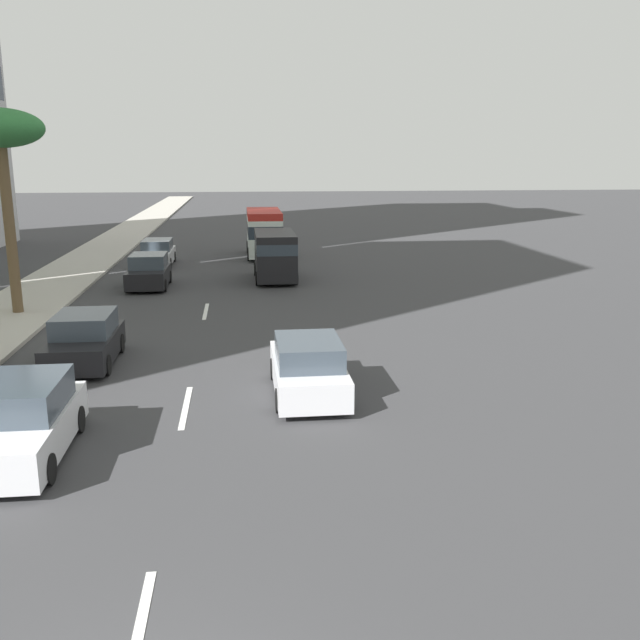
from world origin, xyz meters
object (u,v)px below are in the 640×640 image
(minibus_second, at_px, (264,231))
(car_seventh, at_px, (149,272))
(car_fourth, at_px, (85,341))
(car_third, at_px, (157,253))
(car_fifth, at_px, (22,422))
(van_sixth, at_px, (275,253))
(palm_tree, at_px, (0,135))
(car_lead, at_px, (308,368))

(minibus_second, distance_m, car_seventh, 12.39)
(car_fourth, bearing_deg, car_third, -179.84)
(car_fifth, relative_size, van_sixth, 0.88)
(car_third, height_order, palm_tree, palm_tree)
(car_fourth, distance_m, car_fifth, 7.08)
(car_lead, xyz_separation_m, minibus_second, (27.74, 0.17, 0.91))
(car_lead, bearing_deg, van_sixth, -0.20)
(minibus_second, bearing_deg, car_seventh, 149.71)
(car_third, relative_size, van_sixth, 0.94)
(car_fifth, xyz_separation_m, palm_tree, (14.57, 4.46, 6.51))
(car_fifth, relative_size, car_seventh, 1.08)
(car_lead, height_order, car_third, car_lead)
(car_fifth, xyz_separation_m, car_seventh, (20.42, -0.20, -0.01))
(minibus_second, distance_m, car_third, 7.40)
(car_third, distance_m, car_fourth, 20.92)
(car_fifth, bearing_deg, palm_tree, -162.97)
(car_third, bearing_deg, van_sixth, 48.36)
(car_third, bearing_deg, car_seventh, 3.17)
(car_lead, bearing_deg, palm_tree, 44.65)
(van_sixth, bearing_deg, minibus_second, 1.47)
(minibus_second, distance_m, van_sixth, 9.23)
(van_sixth, relative_size, palm_tree, 0.61)
(car_lead, height_order, palm_tree, palm_tree)
(car_third, bearing_deg, car_fifth, 0.45)
(car_lead, bearing_deg, car_fourth, 61.21)
(car_lead, relative_size, palm_tree, 0.54)
(car_seventh, distance_m, palm_tree, 9.92)
(car_third, xyz_separation_m, car_fourth, (-20.92, -0.06, 0.03))
(van_sixth, bearing_deg, car_lead, 179.80)
(car_lead, relative_size, minibus_second, 0.70)
(van_sixth, bearing_deg, palm_tree, 123.28)
(car_fifth, height_order, van_sixth, van_sixth)
(car_third, distance_m, car_seventh, 7.59)
(van_sixth, bearing_deg, car_third, 48.36)
(car_seventh, bearing_deg, car_third, -176.83)
(car_lead, xyz_separation_m, palm_tree, (11.21, 11.07, 6.55))
(car_lead, height_order, van_sixth, van_sixth)
(car_lead, bearing_deg, minibus_second, 0.36)
(minibus_second, bearing_deg, palm_tree, 146.61)
(car_seventh, height_order, palm_tree, palm_tree)
(car_third, relative_size, car_fourth, 1.15)
(car_fifth, bearing_deg, car_lead, 116.96)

